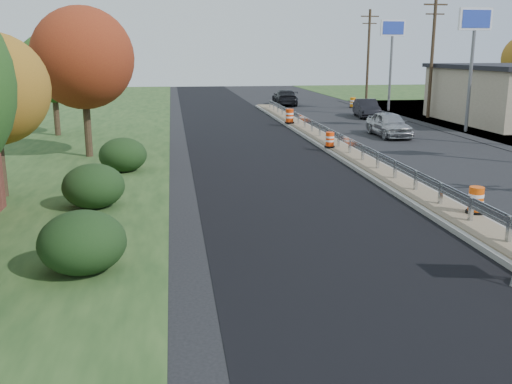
{
  "coord_description": "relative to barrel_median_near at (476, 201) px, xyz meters",
  "views": [
    {
      "loc": [
        -8.76,
        -19.35,
        5.16
      ],
      "look_at": [
        -6.38,
        -3.03,
        1.1
      ],
      "focal_mm": 40.0,
      "sensor_mm": 36.0,
      "label": 1
    }
  ],
  "objects": [
    {
      "name": "utility_pole_nmid",
      "position": [
        10.95,
        27.27,
        4.3
      ],
      "size": [
        1.9,
        0.26,
        9.4
      ],
      "color": "#473523",
      "rests_on": "ground"
    },
    {
      "name": "hedge_north",
      "position": [
        -11.55,
        9.27,
        0.13
      ],
      "size": [
        2.09,
        2.09,
        1.52
      ],
      "primitive_type": "ellipsoid",
      "color": "black",
      "rests_on": "ground"
    },
    {
      "name": "hedge_mid",
      "position": [
        -12.05,
        3.27,
        0.13
      ],
      "size": [
        2.09,
        2.09,
        1.52
      ],
      "primitive_type": "ellipsoid",
      "color": "black",
      "rests_on": "ground"
    },
    {
      "name": "tree_near_back",
      "position": [
        -16.55,
        21.27,
        3.58
      ],
      "size": [
        4.29,
        4.29,
        6.37
      ],
      "color": "#473523",
      "rests_on": "ground"
    },
    {
      "name": "pylon_sign_mid",
      "position": [
        9.95,
        19.27,
        5.84
      ],
      "size": [
        2.2,
        0.3,
        7.9
      ],
      "color": "slate",
      "rests_on": "ground"
    },
    {
      "name": "guardrail",
      "position": [
        -0.55,
        12.27,
        0.09
      ],
      "size": [
        0.1,
        46.15,
        0.72
      ],
      "color": "silver",
      "rests_on": "median"
    },
    {
      "name": "tree_near_red",
      "position": [
        -13.55,
        13.27,
        4.23
      ],
      "size": [
        4.95,
        4.95,
        7.35
      ],
      "color": "#473523",
      "rests_on": "ground"
    },
    {
      "name": "milled_overlay",
      "position": [
        -4.95,
        13.27,
        -0.63
      ],
      "size": [
        7.2,
        120.0,
        0.01
      ],
      "primitive_type": "cube",
      "color": "black",
      "rests_on": "ground"
    },
    {
      "name": "ground",
      "position": [
        -0.55,
        3.27,
        -0.63
      ],
      "size": [
        140.0,
        140.0,
        0.0
      ],
      "primitive_type": "plane",
      "color": "black",
      "rests_on": "ground"
    },
    {
      "name": "barrel_median_mid",
      "position": [
        -1.1,
        13.05,
        -0.02
      ],
      "size": [
        0.55,
        0.55,
        0.81
      ],
      "color": "black",
      "rests_on": "median"
    },
    {
      "name": "barrel_median_near",
      "position": [
        0.0,
        0.0,
        0.0
      ],
      "size": [
        0.57,
        0.57,
        0.84
      ],
      "color": "black",
      "rests_on": "median"
    },
    {
      "name": "pylon_sign_north",
      "position": [
        9.95,
        33.27,
        5.84
      ],
      "size": [
        2.2,
        0.3,
        7.9
      ],
      "color": "slate",
      "rests_on": "ground"
    },
    {
      "name": "car_dark_far",
      "position": [
        1.79,
        40.14,
        0.14
      ],
      "size": [
        2.6,
        5.5,
        1.55
      ],
      "primitive_type": "imported",
      "rotation": [
        0.0,
        0.0,
        3.06
      ],
      "color": "black",
      "rests_on": "ground"
    },
    {
      "name": "car_silver",
      "position": [
        4.07,
        17.94,
        0.13
      ],
      "size": [
        1.81,
        4.5,
        1.53
      ],
      "primitive_type": "imported",
      "rotation": [
        0.0,
        0.0,
        -0.0
      ],
      "color": "#A2A3A7",
      "rests_on": "ground"
    },
    {
      "name": "hedge_south",
      "position": [
        -11.55,
        -2.73,
        0.13
      ],
      "size": [
        2.09,
        2.09,
        1.52
      ],
      "primitive_type": "ellipsoid",
      "color": "black",
      "rests_on": "ground"
    },
    {
      "name": "car_dark_mid",
      "position": [
        6.26,
        28.57,
        0.09
      ],
      "size": [
        2.14,
        4.59,
        1.46
      ],
      "primitive_type": "imported",
      "rotation": [
        0.0,
        0.0,
        -0.14
      ],
      "color": "black",
      "rests_on": "ground"
    },
    {
      "name": "barrel_median_far",
      "position": [
        -1.1,
        23.7,
        0.08
      ],
      "size": [
        0.68,
        0.68,
        1.0
      ],
      "color": "black",
      "rests_on": "median"
    },
    {
      "name": "utility_pole_north",
      "position": [
        10.95,
        42.27,
        4.3
      ],
      "size": [
        1.9,
        0.26,
        9.4
      ],
      "color": "#473523",
      "rests_on": "ground"
    },
    {
      "name": "median",
      "position": [
        -0.55,
        11.27,
        -0.52
      ],
      "size": [
        1.6,
        55.0,
        0.23
      ],
      "color": "gray",
      "rests_on": "ground"
    },
    {
      "name": "barrel_shoulder_far",
      "position": [
        7.71,
        36.71,
        -0.17
      ],
      "size": [
        0.66,
        0.66,
        0.96
      ],
      "color": "black",
      "rests_on": "ground"
    }
  ]
}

